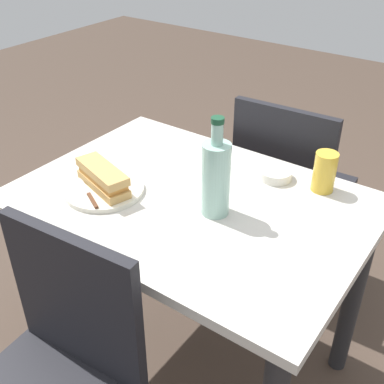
{
  "coord_description": "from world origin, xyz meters",
  "views": [
    {
      "loc": [
        -0.69,
        0.96,
        1.5
      ],
      "look_at": [
        0.0,
        0.0,
        0.75
      ],
      "focal_mm": 45.18,
      "sensor_mm": 36.0,
      "label": 1
    }
  ],
  "objects_px": {
    "baguette_sandwich_near": "(103,177)",
    "knife_near": "(89,194)",
    "chair_far": "(55,379)",
    "beer_glass": "(325,172)",
    "olive_bowl": "(276,174)",
    "dining_table": "(192,233)",
    "water_bottle": "(216,177)",
    "plate_near": "(104,189)",
    "chair_near": "(287,188)"
  },
  "relations": [
    {
      "from": "chair_far",
      "to": "knife_near",
      "type": "xyz_separation_m",
      "value": [
        0.23,
        -0.37,
        0.24
      ]
    },
    {
      "from": "water_bottle",
      "to": "beer_glass",
      "type": "bearing_deg",
      "value": -124.55
    },
    {
      "from": "plate_near",
      "to": "beer_glass",
      "type": "height_order",
      "value": "beer_glass"
    },
    {
      "from": "water_bottle",
      "to": "chair_near",
      "type": "bearing_deg",
      "value": -86.71
    },
    {
      "from": "baguette_sandwich_near",
      "to": "olive_bowl",
      "type": "distance_m",
      "value": 0.53
    },
    {
      "from": "chair_near",
      "to": "baguette_sandwich_near",
      "type": "bearing_deg",
      "value": 66.62
    },
    {
      "from": "knife_near",
      "to": "plate_near",
      "type": "bearing_deg",
      "value": -95.65
    },
    {
      "from": "chair_far",
      "to": "plate_near",
      "type": "bearing_deg",
      "value": -62.29
    },
    {
      "from": "knife_near",
      "to": "beer_glass",
      "type": "distance_m",
      "value": 0.69
    },
    {
      "from": "chair_far",
      "to": "beer_glass",
      "type": "relative_size",
      "value": 7.08
    },
    {
      "from": "baguette_sandwich_near",
      "to": "knife_near",
      "type": "xyz_separation_m",
      "value": [
        0.01,
        0.06,
        -0.03
      ]
    },
    {
      "from": "olive_bowl",
      "to": "water_bottle",
      "type": "bearing_deg",
      "value": 78.57
    },
    {
      "from": "baguette_sandwich_near",
      "to": "plate_near",
      "type": "bearing_deg",
      "value": 26.57
    },
    {
      "from": "chair_near",
      "to": "baguette_sandwich_near",
      "type": "relative_size",
      "value": 4.04
    },
    {
      "from": "knife_near",
      "to": "dining_table",
      "type": "bearing_deg",
      "value": -142.73
    },
    {
      "from": "water_bottle",
      "to": "dining_table",
      "type": "bearing_deg",
      "value": -13.14
    },
    {
      "from": "dining_table",
      "to": "water_bottle",
      "type": "height_order",
      "value": "water_bottle"
    },
    {
      "from": "chair_far",
      "to": "beer_glass",
      "type": "xyz_separation_m",
      "value": [
        -0.3,
        -0.82,
        0.29
      ]
    },
    {
      "from": "chair_near",
      "to": "water_bottle",
      "type": "relative_size",
      "value": 3.03
    },
    {
      "from": "plate_near",
      "to": "olive_bowl",
      "type": "relative_size",
      "value": 2.35
    },
    {
      "from": "dining_table",
      "to": "baguette_sandwich_near",
      "type": "height_order",
      "value": "baguette_sandwich_near"
    },
    {
      "from": "knife_near",
      "to": "olive_bowl",
      "type": "distance_m",
      "value": 0.57
    },
    {
      "from": "baguette_sandwich_near",
      "to": "knife_near",
      "type": "distance_m",
      "value": 0.06
    },
    {
      "from": "dining_table",
      "to": "water_bottle",
      "type": "xyz_separation_m",
      "value": [
        -0.09,
        0.02,
        0.24
      ]
    },
    {
      "from": "chair_far",
      "to": "knife_near",
      "type": "relative_size",
      "value": 5.29
    },
    {
      "from": "chair_far",
      "to": "water_bottle",
      "type": "bearing_deg",
      "value": -100.73
    },
    {
      "from": "beer_glass",
      "to": "dining_table",
      "type": "bearing_deg",
      "value": 42.16
    },
    {
      "from": "dining_table",
      "to": "baguette_sandwich_near",
      "type": "xyz_separation_m",
      "value": [
        0.23,
        0.12,
        0.18
      ]
    },
    {
      "from": "baguette_sandwich_near",
      "to": "knife_near",
      "type": "bearing_deg",
      "value": 84.35
    },
    {
      "from": "water_bottle",
      "to": "beer_glass",
      "type": "relative_size",
      "value": 2.34
    },
    {
      "from": "water_bottle",
      "to": "chair_far",
      "type": "bearing_deg",
      "value": 79.27
    },
    {
      "from": "chair_far",
      "to": "knife_near",
      "type": "bearing_deg",
      "value": -58.22
    },
    {
      "from": "chair_far",
      "to": "beer_glass",
      "type": "bearing_deg",
      "value": -109.98
    },
    {
      "from": "beer_glass",
      "to": "chair_near",
      "type": "bearing_deg",
      "value": -51.72
    },
    {
      "from": "chair_near",
      "to": "plate_near",
      "type": "distance_m",
      "value": 0.78
    },
    {
      "from": "chair_near",
      "to": "chair_far",
      "type": "bearing_deg",
      "value": 86.5
    },
    {
      "from": "beer_glass",
      "to": "olive_bowl",
      "type": "xyz_separation_m",
      "value": [
        0.14,
        0.02,
        -0.05
      ]
    },
    {
      "from": "knife_near",
      "to": "water_bottle",
      "type": "distance_m",
      "value": 0.38
    },
    {
      "from": "plate_near",
      "to": "knife_near",
      "type": "xyz_separation_m",
      "value": [
        0.01,
        0.06,
        0.01
      ]
    },
    {
      "from": "beer_glass",
      "to": "olive_bowl",
      "type": "height_order",
      "value": "beer_glass"
    },
    {
      "from": "chair_far",
      "to": "water_bottle",
      "type": "height_order",
      "value": "water_bottle"
    },
    {
      "from": "baguette_sandwich_near",
      "to": "water_bottle",
      "type": "distance_m",
      "value": 0.35
    },
    {
      "from": "chair_far",
      "to": "chair_near",
      "type": "height_order",
      "value": "same"
    },
    {
      "from": "knife_near",
      "to": "chair_near",
      "type": "bearing_deg",
      "value": -112.13
    },
    {
      "from": "water_bottle",
      "to": "olive_bowl",
      "type": "xyz_separation_m",
      "value": [
        -0.05,
        -0.26,
        -0.1
      ]
    },
    {
      "from": "dining_table",
      "to": "plate_near",
      "type": "xyz_separation_m",
      "value": [
        0.23,
        0.12,
        0.14
      ]
    },
    {
      "from": "beer_glass",
      "to": "olive_bowl",
      "type": "relative_size",
      "value": 1.21
    },
    {
      "from": "baguette_sandwich_near",
      "to": "beer_glass",
      "type": "height_order",
      "value": "beer_glass"
    },
    {
      "from": "chair_near",
      "to": "beer_glass",
      "type": "relative_size",
      "value": 7.08
    },
    {
      "from": "chair_near",
      "to": "beer_glass",
      "type": "xyz_separation_m",
      "value": [
        -0.23,
        0.29,
        0.29
      ]
    }
  ]
}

